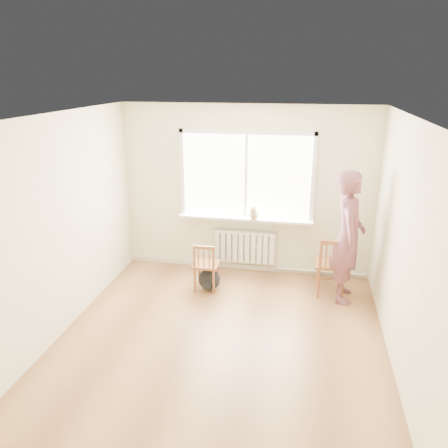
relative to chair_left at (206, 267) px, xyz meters
The scene contains 13 objects.
floor 1.50m from the chair_left, 70.92° to the right, with size 4.50×4.50×0.00m, color #A47243.
ceiling 2.73m from the chair_left, 70.92° to the right, with size 4.50×4.50×0.00m, color white.
back_wall 1.39m from the chair_left, 61.52° to the left, with size 4.00×0.01×2.70m, color beige.
window 1.61m from the chair_left, 60.82° to the left, with size 2.12×0.05×1.42m.
windowsill 1.05m from the chair_left, 58.19° to the left, with size 2.15×0.22×0.04m, color white.
radiator 0.92m from the chair_left, 58.79° to the left, with size 1.00×0.12×0.55m.
heating_pipe 1.93m from the chair_left, 25.31° to the left, with size 0.04×0.04×1.40m, color silver.
baseboard 1.04m from the chair_left, 61.11° to the left, with size 4.00×0.03×0.08m, color beige.
chair_left is the anchor object (origin of this frame).
chair_right 1.85m from the chair_left, ahead, with size 0.45×0.43×0.91m.
person 2.11m from the chair_left, ahead, with size 0.69×0.45×1.90m, color #D1457B.
cat 1.15m from the chair_left, 47.15° to the left, with size 0.17×0.40×0.27m.
backpack 0.23m from the chair_left, 29.90° to the left, with size 0.33×0.25×0.33m, color black.
Camera 1 is at (0.92, -4.42, 3.13)m, focal length 35.00 mm.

